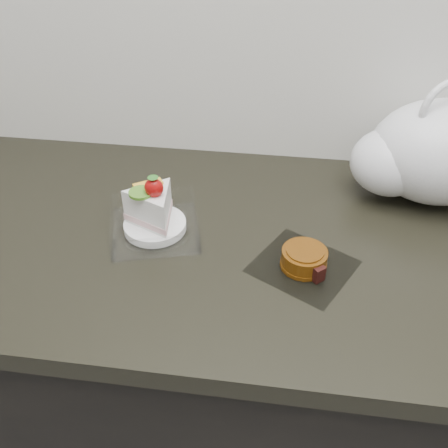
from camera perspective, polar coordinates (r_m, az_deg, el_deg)
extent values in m
cube|color=black|center=(1.29, 7.61, -18.29)|extent=(2.00, 0.60, 0.86)
cube|color=black|center=(0.95, 9.81, -2.92)|extent=(2.04, 0.64, 0.04)
cube|color=white|center=(0.96, -7.83, -0.66)|extent=(0.20, 0.20, 0.00)
cylinder|color=white|center=(0.95, -7.88, -0.18)|extent=(0.12, 0.12, 0.02)
ellipsoid|color=#AF0F0B|center=(0.89, -8.01, 4.13)|extent=(0.03, 0.03, 0.04)
cone|color=#2D7223|center=(0.88, -8.11, 5.05)|extent=(0.02, 0.02, 0.01)
cylinder|color=#55962B|center=(0.90, -9.52, 3.55)|extent=(0.04, 0.04, 0.01)
cube|color=yellow|center=(0.92, -8.67, 4.52)|extent=(0.06, 0.05, 0.01)
cube|color=white|center=(0.89, 9.02, -4.76)|extent=(0.21, 0.21, 0.00)
cylinder|color=brown|center=(0.87, 9.13, -3.92)|extent=(0.10, 0.10, 0.03)
cylinder|color=brown|center=(0.88, 9.05, -4.55)|extent=(0.10, 0.10, 0.01)
cylinder|color=brown|center=(0.86, 9.25, -3.02)|extent=(0.08, 0.08, 0.00)
cube|color=black|center=(0.85, 10.58, -5.49)|extent=(0.03, 0.03, 0.03)
ellipsoid|color=white|center=(1.08, 23.51, 7.52)|extent=(0.33, 0.29, 0.21)
ellipsoid|color=white|center=(1.06, 18.57, 6.72)|extent=(0.20, 0.19, 0.14)
torus|color=white|center=(1.03, 23.96, 12.02)|extent=(0.11, 0.07, 0.11)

